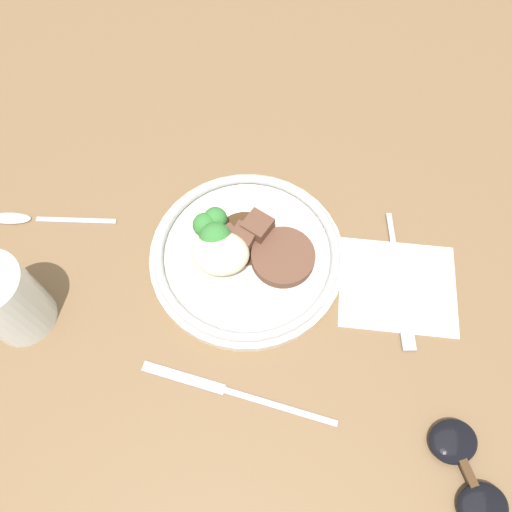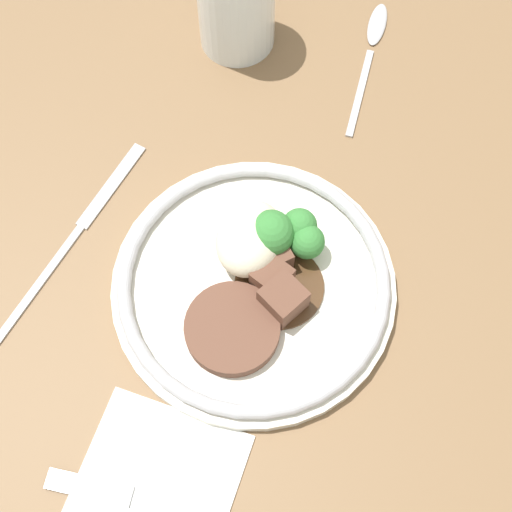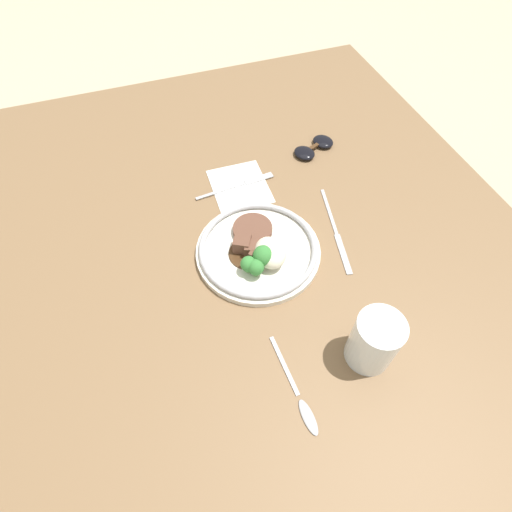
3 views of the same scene
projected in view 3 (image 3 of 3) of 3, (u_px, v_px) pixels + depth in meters
The scene contains 9 objects.
ground_plane at pixel (247, 255), 0.83m from camera, with size 8.00×8.00×0.00m, color tan.
dining_table at pixel (247, 250), 0.81m from camera, with size 1.32×1.14×0.03m.
napkin at pixel (240, 186), 0.90m from camera, with size 0.15×0.13×0.00m.
plate at pixel (259, 249), 0.77m from camera, with size 0.24×0.24×0.06m.
juice_glass at pixel (373, 343), 0.63m from camera, with size 0.08×0.08×0.11m.
fork at pixel (243, 184), 0.90m from camera, with size 0.03×0.19×0.00m.
knife at pixel (336, 232), 0.82m from camera, with size 0.22×0.06×0.00m.
spoon at pixel (302, 403), 0.62m from camera, with size 0.17×0.02×0.01m.
sunglasses at pixel (314, 147), 0.97m from camera, with size 0.09×0.12×0.02m.
Camera 3 is at (0.46, -0.15, 0.67)m, focal length 28.00 mm.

